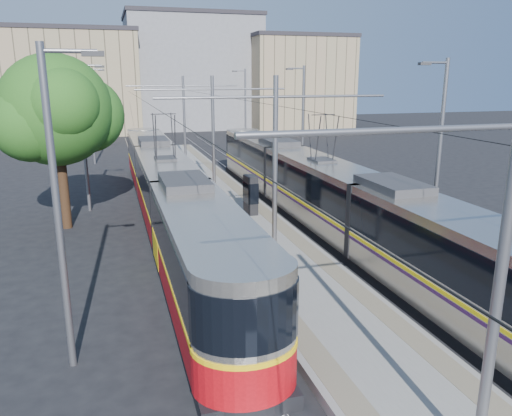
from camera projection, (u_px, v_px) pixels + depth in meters
name	position (u px, v px, depth m)	size (l,w,h in m)	color
ground	(370.00, 360.00, 13.15)	(160.00, 160.00, 0.00)	black
platform	(225.00, 203.00, 28.88)	(4.00, 50.00, 0.30)	gray
tactile_strip_left	(200.00, 202.00, 28.45)	(0.70, 50.00, 0.01)	gray
tactile_strip_right	(249.00, 199.00, 29.24)	(0.70, 50.00, 0.01)	gray
rails	(225.00, 205.00, 28.92)	(8.71, 70.00, 0.03)	gray
tram_left	(167.00, 191.00, 24.93)	(2.43, 31.72, 5.50)	black
tram_right	(321.00, 190.00, 24.44)	(2.43, 31.97, 5.50)	black
catenary	(236.00, 132.00, 25.12)	(9.20, 70.00, 7.00)	slate
street_lamps	(210.00, 126.00, 31.56)	(15.18, 38.22, 8.00)	slate
shelter	(251.00, 194.00, 25.78)	(0.62, 0.95, 2.03)	black
tree	(64.00, 112.00, 23.55)	(5.73, 5.30, 8.32)	#382314
building_left	(74.00, 82.00, 64.39)	(16.32, 12.24, 13.07)	gray
building_centre	(192.00, 72.00, 72.14)	(18.36, 14.28, 15.67)	gray
building_right	(297.00, 82.00, 70.76)	(14.28, 10.20, 12.83)	gray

